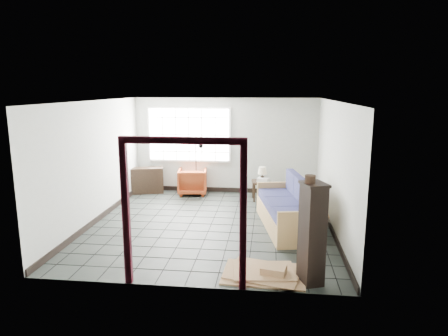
# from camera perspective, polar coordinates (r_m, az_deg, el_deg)

# --- Properties ---
(ground) EXTENTS (5.50, 5.50, 0.00)m
(ground) POSITION_cam_1_polar(r_m,az_deg,el_deg) (8.60, -1.83, -8.03)
(ground) COLOR black
(ground) RESTS_ON ground
(room_shell) EXTENTS (5.02, 5.52, 2.61)m
(room_shell) POSITION_cam_1_polar(r_m,az_deg,el_deg) (8.23, -1.87, 3.14)
(room_shell) COLOR #AAB0A9
(room_shell) RESTS_ON ground
(window_panel) EXTENTS (2.32, 0.08, 1.52)m
(window_panel) POSITION_cam_1_polar(r_m,az_deg,el_deg) (11.02, -5.02, 4.78)
(window_panel) COLOR silver
(window_panel) RESTS_ON ground
(doorway_trim) EXTENTS (1.80, 0.08, 2.20)m
(doorway_trim) POSITION_cam_1_polar(r_m,az_deg,el_deg) (5.66, -5.85, -3.82)
(doorway_trim) COLOR #3E0E19
(doorway_trim) RESTS_ON ground
(futon_sofa) EXTENTS (1.30, 2.45, 1.03)m
(futon_sofa) POSITION_cam_1_polar(r_m,az_deg,el_deg) (8.41, 9.44, -5.96)
(futon_sofa) COLOR tan
(futon_sofa) RESTS_ON ground
(armchair) EXTENTS (0.84, 0.80, 0.78)m
(armchair) POSITION_cam_1_polar(r_m,az_deg,el_deg) (10.91, -4.53, -1.75)
(armchair) COLOR maroon
(armchair) RESTS_ON ground
(side_table) EXTENTS (0.51, 0.51, 0.51)m
(side_table) POSITION_cam_1_polar(r_m,az_deg,el_deg) (10.33, 5.30, -2.34)
(side_table) COLOR black
(side_table) RESTS_ON ground
(table_lamp) EXTENTS (0.31, 0.31, 0.37)m
(table_lamp) POSITION_cam_1_polar(r_m,az_deg,el_deg) (10.26, 5.51, -0.46)
(table_lamp) COLOR black
(table_lamp) RESTS_ON side_table
(projector) EXTENTS (0.34, 0.30, 0.10)m
(projector) POSITION_cam_1_polar(r_m,az_deg,el_deg) (10.23, 5.62, -1.69)
(projector) COLOR silver
(projector) RESTS_ON side_table
(floor_lamp) EXTENTS (0.40, 0.40, 1.52)m
(floor_lamp) POSITION_cam_1_polar(r_m,az_deg,el_deg) (10.53, -3.67, 0.13)
(floor_lamp) COLOR black
(floor_lamp) RESTS_ON ground
(console_shelf) EXTENTS (0.97, 0.59, 0.71)m
(console_shelf) POSITION_cam_1_polar(r_m,az_deg,el_deg) (11.22, -11.00, -1.74)
(console_shelf) COLOR black
(console_shelf) RESTS_ON ground
(tall_shelf) EXTENTS (0.44, 0.50, 1.53)m
(tall_shelf) POSITION_cam_1_polar(r_m,az_deg,el_deg) (6.04, 12.47, -9.03)
(tall_shelf) COLOR black
(tall_shelf) RESTS_ON ground
(pot) EXTENTS (0.19, 0.19, 0.12)m
(pot) POSITION_cam_1_polar(r_m,az_deg,el_deg) (5.78, 12.21, -1.57)
(pot) COLOR black
(pot) RESTS_ON tall_shelf
(open_box) EXTENTS (0.79, 0.41, 0.44)m
(open_box) POSITION_cam_1_polar(r_m,az_deg,el_deg) (8.47, 12.10, -7.48)
(open_box) COLOR olive
(open_box) RESTS_ON ground
(cardboard_pile) EXTENTS (1.31, 1.07, 0.18)m
(cardboard_pile) POSITION_cam_1_polar(r_m,az_deg,el_deg) (6.43, 5.89, -14.59)
(cardboard_pile) COLOR olive
(cardboard_pile) RESTS_ON ground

